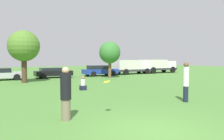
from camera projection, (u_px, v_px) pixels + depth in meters
The scene contains 12 objects.
ground_plane at pixel (152, 131), 6.17m from camera, with size 120.00×120.00×0.00m, color #477A33.
person_thrower at pixel (66, 93), 7.23m from camera, with size 0.37×0.37×1.84m.
person_catcher at pixel (186, 81), 10.39m from camera, with size 0.29×0.29×1.97m.
frisbee at pixel (107, 82), 7.71m from camera, with size 0.25×0.25×0.11m.
bystander_sitting at pixel (83, 84), 14.48m from camera, with size 0.41×0.34×0.98m.
tree_1 at pixel (24, 46), 18.89m from camera, with size 2.77×2.77×4.69m.
tree_2 at pixel (110, 53), 23.97m from camera, with size 2.41×2.41×4.13m.
parked_car_silver at pixel (0, 74), 21.36m from camera, with size 4.48×2.26×1.22m.
parked_car_black at pixel (53, 72), 24.32m from camera, with size 4.20×2.20×1.16m.
parked_car_blue at pixel (100, 70), 27.14m from camera, with size 4.53×2.22×1.35m.
delivery_truck_white at pixel (131, 66), 30.47m from camera, with size 6.07×2.47×2.02m.
delivery_truck_white_2 at pixel (157, 65), 33.12m from camera, with size 6.63×2.58×2.07m.
Camera 1 is at (-4.36, -4.40, 2.09)m, focal length 33.96 mm.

